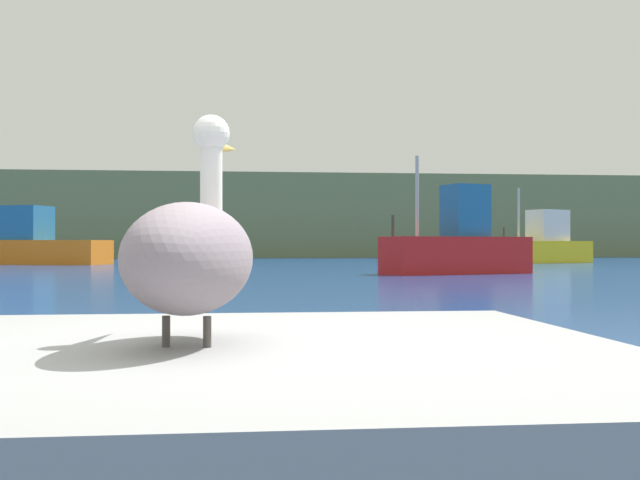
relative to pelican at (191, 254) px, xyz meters
name	(u,v)px	position (x,y,z in m)	size (l,w,h in m)	color
hillside_backdrop	(229,218)	(0.30, 64.28, 2.12)	(140.00, 15.88, 6.19)	#6B7A51
pier_dock	(190,433)	(0.00, -0.02, -0.66)	(3.25, 2.85, 0.64)	#959595
pelican	(191,254)	(0.00, 0.00, 0.00)	(0.63, 1.31, 0.90)	gray
fishing_boat_red	(458,246)	(7.91, 24.22, -0.04)	(5.37, 3.19, 3.93)	red
fishing_boat_orange	(33,245)	(-9.41, 39.21, -0.04)	(7.66, 4.60, 3.77)	orange
fishing_boat_yellow	(544,245)	(16.78, 39.01, -0.02)	(5.85, 3.86, 3.91)	yellow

